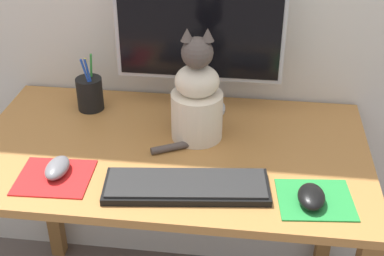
{
  "coord_description": "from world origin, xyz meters",
  "views": [
    {
      "loc": [
        0.22,
        -1.26,
        1.57
      ],
      "look_at": [
        0.07,
        -0.06,
        0.85
      ],
      "focal_mm": 50.0,
      "sensor_mm": 36.0,
      "label": 1
    }
  ],
  "objects_px": {
    "keyboard": "(186,186)",
    "computer_mouse_right": "(311,197)",
    "computer_mouse_left": "(57,168)",
    "pen_cup": "(90,93)",
    "monitor": "(199,35)",
    "cat": "(197,99)"
  },
  "relations": [
    {
      "from": "keyboard",
      "to": "cat",
      "type": "height_order",
      "value": "cat"
    },
    {
      "from": "cat",
      "to": "pen_cup",
      "type": "relative_size",
      "value": 1.85
    },
    {
      "from": "keyboard",
      "to": "computer_mouse_right",
      "type": "xyz_separation_m",
      "value": [
        0.31,
        -0.02,
        0.01
      ]
    },
    {
      "from": "computer_mouse_left",
      "to": "cat",
      "type": "xyz_separation_m",
      "value": [
        0.34,
        0.23,
        0.1
      ]
    },
    {
      "from": "computer_mouse_right",
      "to": "pen_cup",
      "type": "bearing_deg",
      "value": 149.04
    },
    {
      "from": "pen_cup",
      "to": "keyboard",
      "type": "bearing_deg",
      "value": -46.71
    },
    {
      "from": "computer_mouse_right",
      "to": "cat",
      "type": "height_order",
      "value": "cat"
    },
    {
      "from": "monitor",
      "to": "keyboard",
      "type": "height_order",
      "value": "monitor"
    },
    {
      "from": "keyboard",
      "to": "cat",
      "type": "xyz_separation_m",
      "value": [
        -0.0,
        0.26,
        0.11
      ]
    },
    {
      "from": "cat",
      "to": "keyboard",
      "type": "bearing_deg",
      "value": -96.41
    },
    {
      "from": "monitor",
      "to": "cat",
      "type": "relative_size",
      "value": 1.5
    },
    {
      "from": "computer_mouse_right",
      "to": "keyboard",
      "type": "bearing_deg",
      "value": 176.51
    },
    {
      "from": "monitor",
      "to": "keyboard",
      "type": "xyz_separation_m",
      "value": [
        0.02,
        -0.42,
        -0.24
      ]
    },
    {
      "from": "keyboard",
      "to": "computer_mouse_left",
      "type": "bearing_deg",
      "value": 169.79
    },
    {
      "from": "computer_mouse_left",
      "to": "computer_mouse_right",
      "type": "height_order",
      "value": "computer_mouse_right"
    },
    {
      "from": "computer_mouse_left",
      "to": "cat",
      "type": "distance_m",
      "value": 0.42
    },
    {
      "from": "computer_mouse_left",
      "to": "monitor",
      "type": "bearing_deg",
      "value": 50.29
    },
    {
      "from": "computer_mouse_left",
      "to": "pen_cup",
      "type": "height_order",
      "value": "pen_cup"
    },
    {
      "from": "monitor",
      "to": "computer_mouse_left",
      "type": "bearing_deg",
      "value": -129.71
    },
    {
      "from": "computer_mouse_right",
      "to": "computer_mouse_left",
      "type": "bearing_deg",
      "value": 176.41
    },
    {
      "from": "monitor",
      "to": "cat",
      "type": "bearing_deg",
      "value": -85.54
    },
    {
      "from": "cat",
      "to": "pen_cup",
      "type": "distance_m",
      "value": 0.38
    }
  ]
}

